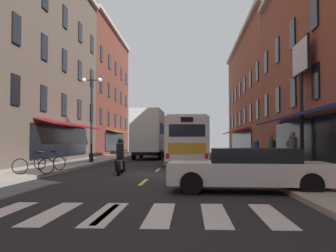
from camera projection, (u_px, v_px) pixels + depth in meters
ground_plane at (152, 176)px, 18.05m from camera, size 34.80×80.00×0.10m
lane_centre_dashes at (152, 175)px, 17.80m from camera, size 0.14×73.90×0.01m
crosswalk_near at (106, 213)px, 8.07m from camera, size 7.10×2.80×0.01m
sidewalk_left at (26, 172)px, 18.38m from camera, size 3.00×80.00×0.14m
sidewalk_right at (284, 173)px, 17.73m from camera, size 3.00×80.00×0.14m
billboard_sign at (301, 72)px, 19.06m from camera, size 0.40×2.63×6.26m
transit_bus at (187, 140)px, 28.07m from camera, size 2.70×11.50×3.11m
box_truck at (149, 135)px, 35.18m from camera, size 2.59×7.74×4.26m
sedan_near at (161, 149)px, 46.11m from camera, size 2.00×4.29×1.35m
sedan_mid at (249, 169)px, 11.66m from camera, size 4.73×2.27×1.29m
motorcycle_rider at (120, 159)px, 18.11m from camera, size 0.62×2.07×1.66m
bicycle_near at (50, 162)px, 19.06m from camera, size 1.69×0.50×0.91m
bicycle_mid at (33, 165)px, 16.44m from camera, size 1.68×0.57×0.91m
pedestrian_near at (272, 149)px, 24.20m from camera, size 0.49×0.51×1.77m
pedestrian_mid at (293, 150)px, 18.48m from camera, size 0.36×0.36×1.82m
pedestrian_far at (256, 150)px, 26.30m from camera, size 0.36×0.36×1.62m
street_lamp_twin at (92, 115)px, 26.88m from camera, size 1.42×0.32×5.73m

